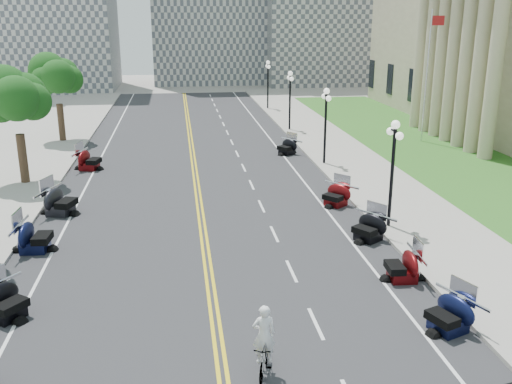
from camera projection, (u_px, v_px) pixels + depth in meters
name	position (u px, v px, depth m)	size (l,w,h in m)	color
ground	(209.00, 276.00, 21.73)	(160.00, 160.00, 0.00)	gray
road	(198.00, 197.00, 31.20)	(16.00, 90.00, 0.01)	#333335
centerline_yellow_a	(196.00, 197.00, 31.18)	(0.12, 90.00, 0.00)	yellow
centerline_yellow_b	(201.00, 197.00, 31.21)	(0.12, 90.00, 0.00)	yellow
edge_line_north	(313.00, 192.00, 32.03)	(0.12, 90.00, 0.00)	white
edge_line_south	(78.00, 202.00, 30.36)	(0.12, 90.00, 0.00)	white
lane_dash_5	(316.00, 323.00, 18.36)	(0.12, 2.00, 0.00)	white
lane_dash_6	(292.00, 271.00, 22.15)	(0.12, 2.00, 0.00)	white
lane_dash_7	(274.00, 234.00, 25.94)	(0.12, 2.00, 0.00)	white
lane_dash_8	(261.00, 206.00, 29.72)	(0.12, 2.00, 0.00)	white
lane_dash_9	(252.00, 185.00, 33.51)	(0.12, 2.00, 0.00)	white
lane_dash_10	(244.00, 168.00, 37.29)	(0.12, 2.00, 0.00)	white
lane_dash_11	(237.00, 154.00, 41.08)	(0.12, 2.00, 0.00)	white
lane_dash_12	(232.00, 142.00, 44.87)	(0.12, 2.00, 0.00)	white
lane_dash_13	(227.00, 132.00, 48.65)	(0.12, 2.00, 0.00)	white
lane_dash_14	(223.00, 124.00, 52.44)	(0.12, 2.00, 0.00)	white
lane_dash_15	(220.00, 117.00, 56.23)	(0.12, 2.00, 0.00)	white
lane_dash_16	(217.00, 110.00, 60.01)	(0.12, 2.00, 0.00)	white
lane_dash_17	(215.00, 105.00, 63.80)	(0.12, 2.00, 0.00)	white
lane_dash_18	(212.00, 100.00, 67.58)	(0.12, 2.00, 0.00)	white
lane_dash_19	(210.00, 96.00, 71.37)	(0.12, 2.00, 0.00)	white
sidewalk_north	(383.00, 189.00, 32.55)	(5.00, 90.00, 0.15)	#9E9991
lawn	(437.00, 153.00, 41.05)	(9.00, 60.00, 0.10)	#356023
distant_block_c	(332.00, 6.00, 82.90)	(20.00, 14.00, 22.00)	gray
street_lamp_2	(392.00, 175.00, 25.88)	(0.50, 1.20, 4.90)	black
street_lamp_3	(325.00, 127.00, 37.24)	(0.50, 1.20, 4.90)	black
street_lamp_4	(290.00, 101.00, 48.60)	(0.50, 1.20, 4.90)	black
street_lamp_5	(268.00, 85.00, 59.96)	(0.50, 1.20, 4.90)	black
flagpole	(427.00, 78.00, 43.44)	(1.10, 0.20, 10.00)	silver
tree_3	(16.00, 104.00, 32.28)	(4.80, 4.80, 9.20)	#235619
tree_4	(57.00, 81.00, 43.63)	(4.80, 4.80, 9.20)	#235619
motorcycle_n_4	(449.00, 312.00, 17.78)	(1.86, 1.86, 1.30)	black
motorcycle_n_5	(403.00, 264.00, 21.23)	(1.86, 1.86, 1.30)	#590A0C
motorcycle_n_6	(369.00, 226.00, 25.05)	(1.88, 1.88, 1.32)	black
motorcycle_n_7	(336.00, 194.00, 29.67)	(1.83, 1.83, 1.28)	#590A0C
motorcycle_n_10	(287.00, 146.00, 40.77)	(1.77, 1.77, 1.24)	black
motorcycle_s_5	(5.00, 300.00, 18.52)	(1.88, 1.88, 1.32)	black
motorcycle_s_6	(34.00, 235.00, 23.86)	(2.07, 2.07, 1.45)	black
motorcycle_s_7	(60.00, 200.00, 28.30)	(2.18, 2.18, 1.53)	black
motorcycle_s_9	(89.00, 159.00, 36.66)	(2.06, 2.06, 1.44)	#590A0C
bicycle	(264.00, 358.00, 15.68)	(0.46, 1.64, 0.98)	#A51414
cyclist_rider	(264.00, 314.00, 15.28)	(0.64, 0.42, 1.75)	silver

